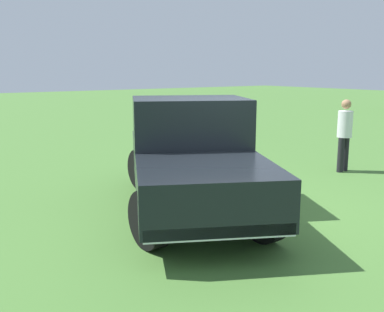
{
  "coord_description": "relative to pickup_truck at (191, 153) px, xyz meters",
  "views": [
    {
      "loc": [
        5.38,
        -4.6,
        2.26
      ],
      "look_at": [
        -0.32,
        -0.56,
        0.9
      ],
      "focal_mm": 41.84,
      "sensor_mm": 36.0,
      "label": 1
    }
  ],
  "objects": [
    {
      "name": "person_bystander",
      "position": [
        -0.24,
        4.33,
        -0.03
      ],
      "size": [
        0.36,
        0.36,
        1.61
      ],
      "rotation": [
        0.0,
        0.0,
        0.12
      ],
      "color": "black",
      "rests_on": "ground_plane"
    },
    {
      "name": "ground_plane",
      "position": [
        0.43,
        0.51,
        -0.93
      ],
      "size": [
        80.0,
        80.0,
        0.0
      ],
      "primitive_type": "plane",
      "color": "#477533"
    },
    {
      "name": "pickup_truck",
      "position": [
        0.0,
        0.0,
        0.0
      ],
      "size": [
        4.92,
        3.71,
        1.8
      ],
      "rotation": [
        0.0,
        0.0,
        5.81
      ],
      "color": "black",
      "rests_on": "ground_plane"
    }
  ]
}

